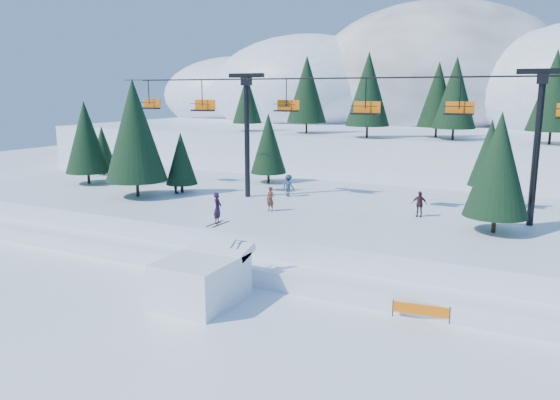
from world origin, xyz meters
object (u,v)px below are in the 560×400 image
at_px(jump_kicker, 203,278).
at_px(banner_far, 422,297).
at_px(chairlift, 359,119).
at_px(banner_near, 421,310).

xyz_separation_m(jump_kicker, banner_far, (10.84, 4.81, -0.83)).
bearing_deg(chairlift, jump_kicker, -100.82).
bearing_deg(banner_far, jump_kicker, -156.07).
height_order(chairlift, banner_near, chairlift).
xyz_separation_m(jump_kicker, banner_near, (11.19, 3.02, -0.83)).
relative_size(jump_kicker, banner_far, 2.08).
relative_size(banner_near, banner_far, 1.00).
height_order(banner_near, banner_far, same).
xyz_separation_m(chairlift, banner_near, (8.09, -13.21, -8.78)).
bearing_deg(banner_near, chairlift, 121.48).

